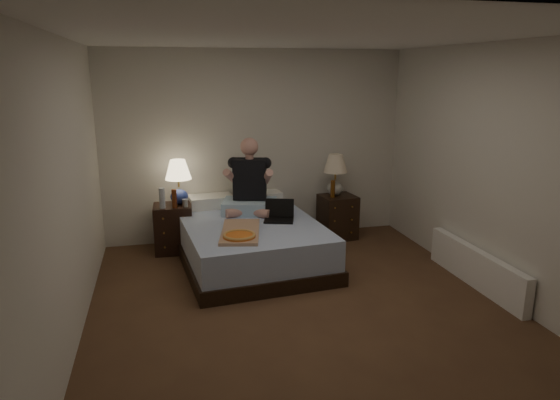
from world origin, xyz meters
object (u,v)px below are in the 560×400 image
object	(u,v)px
lamp_right	(335,175)
laptop	(279,211)
bed	(250,242)
lamp_left	(179,182)
beer_bottle_right	(333,189)
nightstand_left	(173,228)
beer_bottle_left	(174,199)
person	(249,176)
nightstand_right	(337,217)
water_bottle	(162,198)
soda_can	(185,203)
radiator	(476,268)
pizza_box	(239,236)

from	to	relation	value
lamp_right	laptop	world-z (taller)	lamp_right
bed	lamp_left	xyz separation A→B (m)	(-0.77, 0.62, 0.63)
bed	beer_bottle_right	distance (m)	1.41
nightstand_left	beer_bottle_left	bearing A→B (deg)	-76.59
person	nightstand_left	bearing A→B (deg)	-177.07
nightstand_right	beer_bottle_left	bearing A→B (deg)	177.30
water_bottle	lamp_right	bearing A→B (deg)	3.87
soda_can	radiator	bearing A→B (deg)	-30.25
bed	nightstand_left	xyz separation A→B (m)	(-0.87, 0.59, 0.05)
lamp_right	beer_bottle_left	distance (m)	2.13
nightstand_left	pizza_box	distance (m)	1.41
beer_bottle_left	soda_can	bearing A→B (deg)	2.91
soda_can	beer_bottle_left	bearing A→B (deg)	-177.09
bed	lamp_right	xyz separation A→B (m)	(1.28, 0.63, 0.62)
nightstand_right	pizza_box	world-z (taller)	nightstand_right
water_bottle	soda_can	bearing A→B (deg)	-3.98
laptop	pizza_box	world-z (taller)	laptop
lamp_right	beer_bottle_left	bearing A→B (deg)	-175.20
bed	nightstand_left	distance (m)	1.05
nightstand_right	pizza_box	size ratio (longest dim) A/B	0.78
nightstand_left	radiator	xyz separation A→B (m)	(3.07, -1.83, -0.10)
pizza_box	radiator	world-z (taller)	pizza_box
soda_can	person	xyz separation A→B (m)	(0.79, -0.09, 0.32)
nightstand_right	soda_can	bearing A→B (deg)	177.36
nightstand_left	lamp_left	distance (m)	0.59
bed	beer_bottle_left	distance (m)	1.06
bed	person	bearing A→B (deg)	74.22
lamp_left	laptop	distance (m)	1.34
nightstand_right	laptop	size ratio (longest dim) A/B	1.74
person	radiator	size ratio (longest dim) A/B	0.58
nightstand_left	laptop	bearing A→B (deg)	-26.61
water_bottle	nightstand_left	bearing A→B (deg)	44.96
person	nightstand_right	bearing A→B (deg)	26.69
soda_can	beer_bottle_left	distance (m)	0.14
soda_can	laptop	xyz separation A→B (m)	(1.05, -0.53, -0.03)
beer_bottle_right	nightstand_left	bearing A→B (deg)	178.62
nightstand_right	pizza_box	xyz separation A→B (m)	(-1.54, -1.23, 0.25)
nightstand_left	water_bottle	bearing A→B (deg)	-132.67
nightstand_left	radiator	distance (m)	3.57
beer_bottle_right	pizza_box	xyz separation A→B (m)	(-1.44, -1.18, -0.16)
nightstand_left	pizza_box	size ratio (longest dim) A/B	0.79
pizza_box	beer_bottle_left	bearing A→B (deg)	132.18
water_bottle	beer_bottle_left	bearing A→B (deg)	-9.88
nightstand_right	laptop	distance (m)	1.24
nightstand_right	beer_bottle_right	world-z (taller)	beer_bottle_right
nightstand_right	water_bottle	xyz separation A→B (m)	(-2.30, -0.12, 0.43)
lamp_left	soda_can	world-z (taller)	lamp_left
lamp_left	person	world-z (taller)	person
laptop	pizza_box	size ratio (longest dim) A/B	0.45
lamp_left	water_bottle	size ratio (longest dim) A/B	2.24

